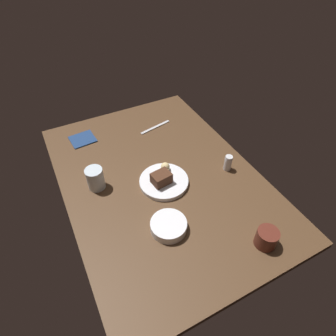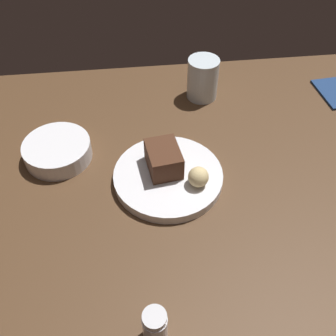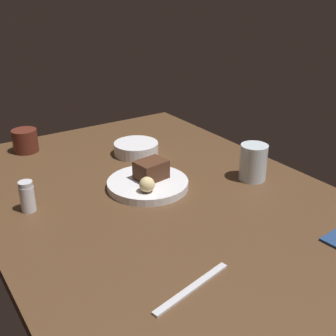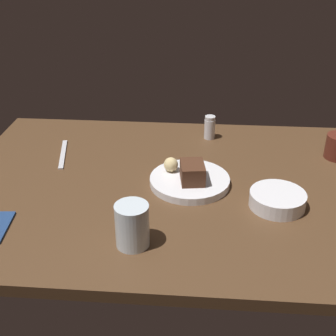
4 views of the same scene
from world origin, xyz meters
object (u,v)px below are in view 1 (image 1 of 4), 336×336
(bread_roll, at_px, (165,167))
(coffee_cup, at_px, (267,238))
(chocolate_cake_slice, at_px, (161,178))
(folded_napkin, at_px, (83,139))
(salt_shaker, at_px, (228,163))
(side_bowl, at_px, (169,226))
(butter_knife, at_px, (155,127))
(water_glass, at_px, (95,178))
(dessert_plate, at_px, (164,182))

(bread_roll, height_order, coffee_cup, coffee_cup)
(chocolate_cake_slice, height_order, folded_napkin, chocolate_cake_slice)
(chocolate_cake_slice, relative_size, coffee_cup, 1.02)
(salt_shaker, distance_m, side_bowl, 0.43)
(chocolate_cake_slice, distance_m, bread_roll, 0.08)
(chocolate_cake_slice, xyz_separation_m, butter_knife, (0.40, -0.16, -0.04))
(bread_roll, distance_m, salt_shaker, 0.29)
(salt_shaker, bearing_deg, water_glass, 73.51)
(water_glass, bearing_deg, butter_knife, -56.13)
(coffee_cup, bearing_deg, side_bowl, 52.66)
(water_glass, xyz_separation_m, butter_knife, (0.28, -0.41, -0.05))
(side_bowl, height_order, butter_knife, side_bowl)
(folded_napkin, bearing_deg, butter_knife, -101.42)
(dessert_plate, distance_m, folded_napkin, 0.53)
(chocolate_cake_slice, relative_size, side_bowl, 0.57)
(dessert_plate, bearing_deg, butter_knife, -20.35)
(side_bowl, bearing_deg, chocolate_cake_slice, -19.36)
(side_bowl, relative_size, butter_knife, 0.74)
(salt_shaker, xyz_separation_m, butter_knife, (0.45, 0.16, -0.04))
(dessert_plate, height_order, side_bowl, side_bowl)
(bread_roll, relative_size, folded_napkin, 0.33)
(salt_shaker, relative_size, coffee_cup, 0.97)
(butter_knife, bearing_deg, folded_napkin, -23.43)
(chocolate_cake_slice, height_order, salt_shaker, salt_shaker)
(dessert_plate, height_order, folded_napkin, dessert_plate)
(dessert_plate, bearing_deg, salt_shaker, -100.01)
(coffee_cup, height_order, folded_napkin, coffee_cup)
(chocolate_cake_slice, xyz_separation_m, salt_shaker, (-0.05, -0.32, -0.01))
(dessert_plate, distance_m, bread_roll, 0.07)
(side_bowl, bearing_deg, folded_napkin, 12.11)
(bread_roll, xyz_separation_m, side_bowl, (-0.28, 0.13, -0.02))
(chocolate_cake_slice, bearing_deg, bread_roll, -39.27)
(chocolate_cake_slice, bearing_deg, butter_knife, -21.75)
(salt_shaker, height_order, coffee_cup, salt_shaker)
(bread_roll, distance_m, side_bowl, 0.30)
(salt_shaker, bearing_deg, chocolate_cake_slice, 81.65)
(dessert_plate, relative_size, side_bowl, 1.55)
(dessert_plate, relative_size, bread_roll, 5.46)
(water_glass, xyz_separation_m, folded_napkin, (0.36, -0.03, -0.05))
(bread_roll, height_order, salt_shaker, salt_shaker)
(bread_roll, height_order, folded_napkin, bread_roll)
(chocolate_cake_slice, xyz_separation_m, water_glass, (0.12, 0.25, 0.01))
(water_glass, height_order, side_bowl, water_glass)
(dessert_plate, distance_m, butter_knife, 0.42)
(side_bowl, xyz_separation_m, butter_knife, (0.62, -0.24, -0.02))
(bread_roll, bearing_deg, butter_knife, -17.96)
(dessert_plate, bearing_deg, side_bowl, 158.07)
(butter_knife, distance_m, folded_napkin, 0.39)
(chocolate_cake_slice, distance_m, side_bowl, 0.23)
(dessert_plate, height_order, water_glass, water_glass)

